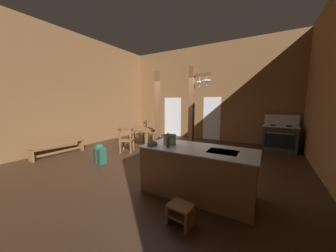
% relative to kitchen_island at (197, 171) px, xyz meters
% --- Properties ---
extents(ground_plane, '(8.63, 9.25, 0.10)m').
position_rel_kitchen_island_xyz_m(ground_plane, '(-1.61, 0.94, -0.51)').
color(ground_plane, '#382316').
extents(wall_back, '(8.63, 0.14, 4.48)m').
position_rel_kitchen_island_xyz_m(wall_back, '(-1.61, 5.23, 1.78)').
color(wall_back, brown).
rests_on(wall_back, ground_plane).
extents(wall_left, '(0.14, 9.25, 4.48)m').
position_rel_kitchen_island_xyz_m(wall_left, '(-5.60, 0.94, 1.78)').
color(wall_left, brown).
rests_on(wall_left, ground_plane).
extents(glazed_door_back_left, '(1.00, 0.01, 2.05)m').
position_rel_kitchen_island_xyz_m(glazed_door_back_left, '(-3.37, 5.16, 0.56)').
color(glazed_door_back_left, white).
rests_on(glazed_door_back_left, ground_plane).
extents(glazed_panel_back_right, '(0.84, 0.01, 2.05)m').
position_rel_kitchen_island_xyz_m(glazed_panel_back_right, '(-1.22, 5.16, 0.56)').
color(glazed_panel_back_right, white).
rests_on(glazed_panel_back_right, ground_plane).
extents(kitchen_island, '(2.17, 0.98, 0.93)m').
position_rel_kitchen_island_xyz_m(kitchen_island, '(0.00, 0.00, 0.00)').
color(kitchen_island, brown).
rests_on(kitchen_island, ground_plane).
extents(stove_range, '(1.19, 0.88, 1.32)m').
position_rel_kitchen_island_xyz_m(stove_range, '(1.57, 4.58, 0.02)').
color(stove_range, '#313131').
rests_on(stove_range, ground_plane).
extents(support_post_with_pot_rack, '(0.66, 0.26, 2.83)m').
position_rel_kitchen_island_xyz_m(support_post_with_pot_rack, '(-0.81, 1.71, 1.06)').
color(support_post_with_pot_rack, brown).
rests_on(support_post_with_pot_rack, ground_plane).
extents(support_post_center, '(0.14, 0.14, 2.83)m').
position_rel_kitchen_island_xyz_m(support_post_center, '(-2.18, 1.89, 0.95)').
color(support_post_center, brown).
rests_on(support_post_center, ground_plane).
extents(step_stool, '(0.39, 0.31, 0.30)m').
position_rel_kitchen_island_xyz_m(step_stool, '(0.11, -0.94, -0.29)').
color(step_stool, brown).
rests_on(step_stool, ground_plane).
extents(dining_table, '(1.79, 1.09, 0.74)m').
position_rel_kitchen_island_xyz_m(dining_table, '(-3.49, 2.47, 0.19)').
color(dining_table, brown).
rests_on(dining_table, ground_plane).
extents(ladderback_chair_near_window, '(0.59, 0.59, 0.95)m').
position_rel_kitchen_island_xyz_m(ladderback_chair_near_window, '(-3.23, 1.53, -0.01)').
color(ladderback_chair_near_window, brown).
rests_on(ladderback_chair_near_window, ground_plane).
extents(ladderback_chair_by_post, '(0.54, 0.54, 0.95)m').
position_rel_kitchen_island_xyz_m(ladderback_chair_by_post, '(-3.76, 3.40, -0.01)').
color(ladderback_chair_by_post, brown).
rests_on(ladderback_chair_by_post, ground_plane).
extents(bench_along_left_wall, '(0.45, 1.70, 0.44)m').
position_rel_kitchen_island_xyz_m(bench_along_left_wall, '(-4.98, -0.01, -0.15)').
color(bench_along_left_wall, brown).
rests_on(bench_along_left_wall, ground_plane).
extents(backpack, '(0.33, 0.32, 0.60)m').
position_rel_kitchen_island_xyz_m(backpack, '(-3.10, 0.19, -0.15)').
color(backpack, '#1E5138').
rests_on(backpack, ground_plane).
extents(stockpot_on_counter, '(0.35, 0.28, 0.20)m').
position_rel_kitchen_island_xyz_m(stockpot_on_counter, '(-0.62, 0.01, 0.56)').
color(stockpot_on_counter, '#B7BABF').
rests_on(stockpot_on_counter, kitchen_island).
extents(mixing_bowl_on_counter, '(0.21, 0.21, 0.07)m').
position_rel_kitchen_island_xyz_m(mixing_bowl_on_counter, '(-0.86, -0.28, 0.50)').
color(mixing_bowl_on_counter, slate).
rests_on(mixing_bowl_on_counter, kitchen_island).
extents(bottle_tall_on_counter, '(0.07, 0.07, 0.29)m').
position_rel_kitchen_island_xyz_m(bottle_tall_on_counter, '(-0.51, -0.26, 0.58)').
color(bottle_tall_on_counter, brown).
rests_on(bottle_tall_on_counter, kitchen_island).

